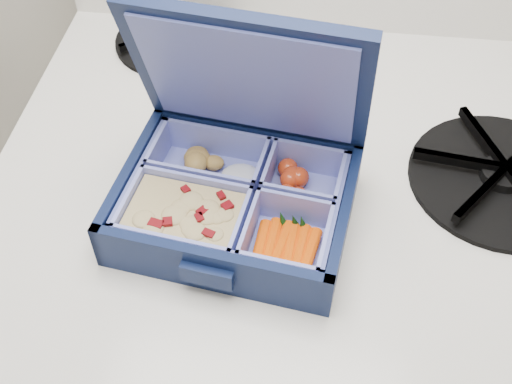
% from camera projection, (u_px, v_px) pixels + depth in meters
% --- Properties ---
extents(stove, '(0.64, 0.64, 0.96)m').
position_uv_depth(stove, '(289.00, 381.00, 1.01)').
color(stove, silver).
rests_on(stove, floor).
extents(bento_box, '(0.23, 0.19, 0.05)m').
position_uv_depth(bento_box, '(235.00, 203.00, 0.59)').
color(bento_box, '#0B1637').
rests_on(bento_box, stove).
extents(burner_grate, '(0.21, 0.21, 0.03)m').
position_uv_depth(burner_grate, '(504.00, 172.00, 0.63)').
color(burner_grate, black).
rests_on(burner_grate, stove).
extents(burner_grate_rear, '(0.20, 0.20, 0.02)m').
position_uv_depth(burner_grate_rear, '(175.00, 36.00, 0.79)').
color(burner_grate_rear, black).
rests_on(burner_grate_rear, stove).
extents(fork, '(0.13, 0.18, 0.01)m').
position_uv_depth(fork, '(298.00, 132.00, 0.69)').
color(fork, '#B0B2C2').
rests_on(fork, stove).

